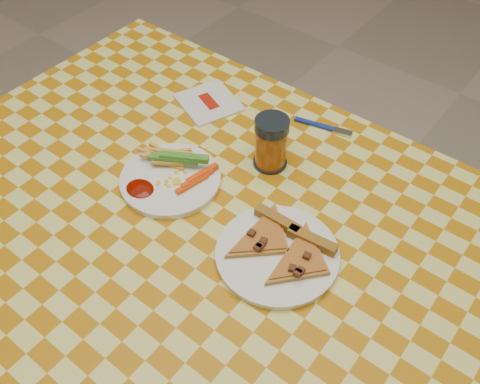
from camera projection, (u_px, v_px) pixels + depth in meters
name	position (u px, v px, depth m)	size (l,w,h in m)	color
ground	(222.00, 384.00, 1.57)	(8.00, 8.00, 0.00)	beige
table	(213.00, 242.00, 1.07)	(1.28, 0.88, 0.76)	silver
plate_left	(171.00, 180.00, 1.07)	(0.20, 0.20, 0.01)	white
plate_right	(277.00, 255.00, 0.95)	(0.22, 0.22, 0.01)	white
fries_veggies	(172.00, 168.00, 1.07)	(0.18, 0.17, 0.04)	#EECB4B
pizza_slices	(283.00, 246.00, 0.94)	(0.20, 0.19, 0.02)	gold
drink_glass	(271.00, 143.00, 1.08)	(0.07, 0.07, 0.12)	black
napkin	(209.00, 102.00, 1.25)	(0.17, 0.17, 0.01)	white
fork	(324.00, 127.00, 1.19)	(0.13, 0.05, 0.01)	navy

